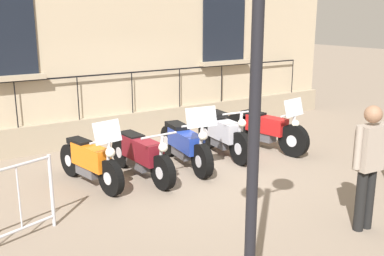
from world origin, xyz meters
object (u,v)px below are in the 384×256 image
lamppost (258,24)px  motorcycle_orange (90,162)px  motorcycle_silver (224,135)px  motorcycle_maroon (141,155)px  pedestrian_walking (369,161)px  motorcycle_blue (185,145)px  motorcycle_red (265,129)px

lamppost → motorcycle_orange: bearing=178.0°
motorcycle_orange → motorcycle_silver: 2.93m
motorcycle_maroon → motorcycle_orange: bearing=-98.2°
pedestrian_walking → motorcycle_blue: bearing=-170.0°
motorcycle_red → lamppost: size_ratio=0.58×
motorcycle_red → motorcycle_maroon: bearing=-87.9°
motorcycle_silver → lamppost: size_ratio=0.52×
motorcycle_blue → motorcycle_silver: size_ratio=1.08×
motorcycle_blue → pedestrian_walking: pedestrian_walking is taller
motorcycle_red → lamppost: 6.47m
motorcycle_blue → motorcycle_maroon: bearing=-83.9°
motorcycle_orange → motorcycle_blue: bearing=89.2°
motorcycle_red → motorcycle_blue: bearing=-89.9°
motorcycle_silver → pedestrian_walking: size_ratio=1.13×
motorcycle_orange → motorcycle_silver: motorcycle_orange is taller
motorcycle_orange → pedestrian_walking: size_ratio=1.07×
motorcycle_maroon → lamppost: (4.25, -1.07, 2.40)m
motorcycle_blue → motorcycle_silver: 1.02m
motorcycle_silver → pedestrian_walking: bearing=-5.9°
motorcycle_maroon → pedestrian_walking: pedestrian_walking is taller
motorcycle_orange → pedestrian_walking: (3.62, 2.54, 0.57)m
motorcycle_maroon → pedestrian_walking: bearing=25.0°
motorcycle_silver → motorcycle_red: size_ratio=0.90×
motorcycle_orange → motorcycle_blue: motorcycle_blue is taller
motorcycle_red → pedestrian_walking: pedestrian_walking is taller
motorcycle_blue → pedestrian_walking: 3.70m
motorcycle_red → lamppost: (4.36, -4.15, 2.38)m
motorcycle_maroon → motorcycle_silver: size_ratio=1.04×
motorcycle_blue → lamppost: (4.35, -2.06, 2.39)m
motorcycle_maroon → motorcycle_red: (-0.11, 3.08, 0.02)m
lamppost → motorcycle_maroon: bearing=165.9°
motorcycle_maroon → pedestrian_walking: size_ratio=1.18×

